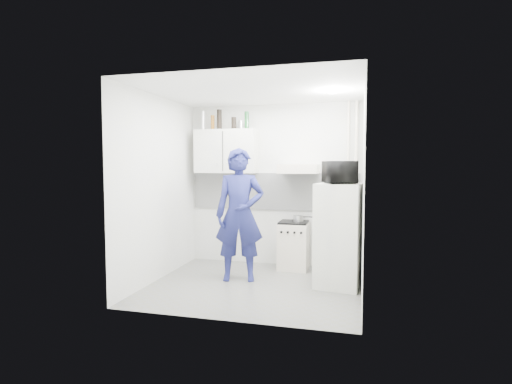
# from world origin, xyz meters

# --- Properties ---
(floor) EXTENTS (2.80, 2.80, 0.00)m
(floor) POSITION_xyz_m (0.00, 0.00, 0.00)
(floor) COLOR slate
(floor) RESTS_ON ground
(ceiling) EXTENTS (2.80, 2.80, 0.00)m
(ceiling) POSITION_xyz_m (0.00, 0.00, 2.60)
(ceiling) COLOR white
(ceiling) RESTS_ON wall_back
(wall_back) EXTENTS (2.80, 0.00, 2.80)m
(wall_back) POSITION_xyz_m (0.00, 1.25, 1.30)
(wall_back) COLOR silver
(wall_back) RESTS_ON floor
(wall_left) EXTENTS (0.00, 2.60, 2.60)m
(wall_left) POSITION_xyz_m (-1.40, 0.00, 1.30)
(wall_left) COLOR silver
(wall_left) RESTS_ON floor
(wall_right) EXTENTS (0.00, 2.60, 2.60)m
(wall_right) POSITION_xyz_m (1.40, 0.00, 1.30)
(wall_right) COLOR silver
(wall_right) RESTS_ON floor
(person) EXTENTS (0.77, 0.60, 1.87)m
(person) POSITION_xyz_m (-0.27, 0.22, 0.93)
(person) COLOR navy
(person) RESTS_ON floor
(stove) EXTENTS (0.45, 0.45, 0.72)m
(stove) POSITION_xyz_m (0.37, 1.00, 0.36)
(stove) COLOR beige
(stove) RESTS_ON floor
(fridge) EXTENTS (0.65, 0.65, 1.39)m
(fridge) POSITION_xyz_m (1.10, 0.26, 0.69)
(fridge) COLOR silver
(fridge) RESTS_ON floor
(stove_top) EXTENTS (0.43, 0.43, 0.03)m
(stove_top) POSITION_xyz_m (0.37, 1.00, 0.74)
(stove_top) COLOR black
(stove_top) RESTS_ON stove
(saucepan) EXTENTS (0.16, 0.16, 0.09)m
(saucepan) POSITION_xyz_m (0.44, 1.04, 0.80)
(saucepan) COLOR silver
(saucepan) RESTS_ON stove_top
(microwave) EXTENTS (0.62, 0.51, 0.30)m
(microwave) POSITION_xyz_m (1.10, 0.26, 1.53)
(microwave) COLOR black
(microwave) RESTS_ON fridge
(bottle_a) EXTENTS (0.07, 0.07, 0.31)m
(bottle_a) POSITION_xyz_m (-1.15, 1.07, 2.36)
(bottle_a) COLOR silver
(bottle_a) RESTS_ON upper_cabinet
(bottle_b) EXTENTS (0.06, 0.06, 0.24)m
(bottle_b) POSITION_xyz_m (-0.98, 1.07, 2.32)
(bottle_b) COLOR brown
(bottle_b) RESTS_ON upper_cabinet
(bottle_c) EXTENTS (0.08, 0.08, 0.33)m
(bottle_c) POSITION_xyz_m (-0.87, 1.07, 2.36)
(bottle_c) COLOR black
(bottle_c) RESTS_ON upper_cabinet
(canister_a) EXTENTS (0.08, 0.08, 0.20)m
(canister_a) POSITION_xyz_m (-0.62, 1.07, 2.30)
(canister_a) COLOR black
(canister_a) RESTS_ON upper_cabinet
(canister_b) EXTENTS (0.07, 0.07, 0.14)m
(canister_b) POSITION_xyz_m (-0.50, 1.07, 2.27)
(canister_b) COLOR silver
(canister_b) RESTS_ON upper_cabinet
(bottle_e) EXTENTS (0.07, 0.07, 0.28)m
(bottle_e) POSITION_xyz_m (-0.40, 1.07, 2.34)
(bottle_e) COLOR #144C1E
(bottle_e) RESTS_ON upper_cabinet
(upper_cabinet) EXTENTS (1.00, 0.35, 0.70)m
(upper_cabinet) POSITION_xyz_m (-0.75, 1.07, 1.85)
(upper_cabinet) COLOR silver
(upper_cabinet) RESTS_ON wall_back
(range_hood) EXTENTS (0.60, 0.50, 0.14)m
(range_hood) POSITION_xyz_m (0.45, 1.00, 1.57)
(range_hood) COLOR beige
(range_hood) RESTS_ON wall_back
(backsplash) EXTENTS (2.74, 0.03, 0.60)m
(backsplash) POSITION_xyz_m (0.00, 1.24, 1.20)
(backsplash) COLOR white
(backsplash) RESTS_ON wall_back
(pipe_a) EXTENTS (0.05, 0.05, 2.60)m
(pipe_a) POSITION_xyz_m (1.30, 1.17, 1.30)
(pipe_a) COLOR beige
(pipe_a) RESTS_ON floor
(pipe_b) EXTENTS (0.04, 0.04, 2.60)m
(pipe_b) POSITION_xyz_m (1.18, 1.17, 1.30)
(pipe_b) COLOR beige
(pipe_b) RESTS_ON floor
(ceiling_spot_fixture) EXTENTS (0.10, 0.10, 0.02)m
(ceiling_spot_fixture) POSITION_xyz_m (1.00, 0.20, 2.57)
(ceiling_spot_fixture) COLOR white
(ceiling_spot_fixture) RESTS_ON ceiling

